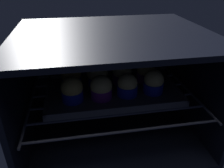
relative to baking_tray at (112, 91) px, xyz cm
name	(u,v)px	position (x,y,z in cm)	size (l,w,h in cm)	color
oven_cavity	(111,81)	(0.00, 2.72, 2.32)	(59.00, 47.00, 37.00)	black
oven_rack	(113,96)	(0.00, -1.52, -1.08)	(54.80, 42.00, 0.80)	#444756
baking_tray	(112,91)	(0.00, 0.00, 0.00)	(43.96, 26.01, 2.20)	#4C4C51
muffin_row0_col0	(72,90)	(-13.39, -4.80, 4.22)	(6.81, 6.81, 8.08)	#1928B7
muffin_row0_col1	(101,88)	(-4.31, -4.88, 4.03)	(6.89, 6.89, 7.81)	#7A238C
muffin_row0_col2	(127,86)	(4.29, -4.26, 3.82)	(6.71, 6.71, 7.44)	#1928B7
muffin_row0_col3	(154,82)	(13.24, -4.10, 4.14)	(6.71, 6.71, 7.95)	#1928B7
muffin_row1_col0	(71,76)	(-13.47, 4.82, 4.30)	(6.88, 6.88, 8.20)	#1928B7
muffin_row1_col1	(97,75)	(-4.40, 4.74, 4.20)	(7.23, 7.23, 8.05)	#1928B7
muffin_row1_col2	(122,73)	(4.34, 4.31, 4.24)	(6.72, 6.72, 8.11)	#7A238C
muffin_row1_col3	(146,72)	(13.19, 4.12, 4.07)	(6.71, 6.71, 7.76)	#7A238C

